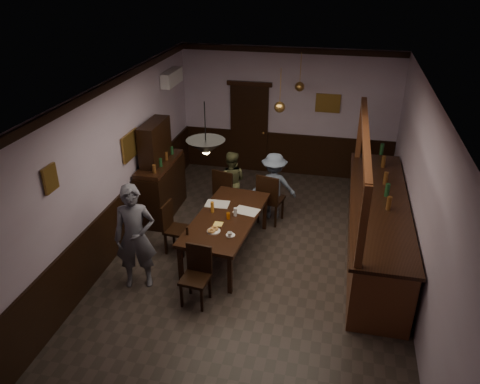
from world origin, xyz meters
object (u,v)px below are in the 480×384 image
(person_standing, at_px, (135,237))
(chair_near, at_px, (197,272))
(sideboard, at_px, (160,178))
(bar_counter, at_px, (376,227))
(chair_far_left, at_px, (226,191))
(chair_side, at_px, (173,225))
(dining_table, at_px, (226,220))
(person_seated_left, at_px, (231,181))
(pendant_brass_mid, at_px, (280,107))
(person_seated_right, at_px, (274,186))
(pendant_brass_far, at_px, (300,87))
(chair_far_right, at_px, (269,197))
(soda_can, at_px, (228,216))
(coffee_cup, at_px, (230,234))
(pendant_iron, at_px, (206,147))

(person_standing, bearing_deg, chair_near, -27.38)
(sideboard, height_order, bar_counter, bar_counter)
(chair_far_left, relative_size, chair_side, 1.11)
(dining_table, distance_m, chair_side, 0.96)
(chair_near, xyz_separation_m, chair_side, (-0.81, 1.21, -0.00))
(person_seated_left, relative_size, pendant_brass_mid, 1.60)
(person_seated_right, bearing_deg, pendant_brass_far, -106.49)
(chair_far_right, xyz_separation_m, pendant_brass_far, (0.30, 1.83, 1.72))
(chair_far_left, bearing_deg, chair_near, 111.02)
(chair_far_right, height_order, sideboard, sideboard)
(chair_side, height_order, bar_counter, bar_counter)
(chair_far_left, height_order, person_seated_left, person_seated_left)
(person_seated_left, xyz_separation_m, soda_can, (0.35, -1.65, 0.16))
(pendant_brass_far, bearing_deg, chair_side, -119.69)
(coffee_cup, height_order, pendant_brass_far, pendant_brass_far)
(person_seated_right, distance_m, coffee_cup, 2.15)
(chair_side, distance_m, person_seated_left, 1.82)
(bar_counter, bearing_deg, pendant_iron, -154.00)
(pendant_iron, xyz_separation_m, pendant_brass_mid, (0.73, 2.28, -0.04))
(chair_side, relative_size, pendant_brass_far, 1.16)
(chair_side, relative_size, person_seated_right, 0.68)
(person_standing, xyz_separation_m, coffee_cup, (1.38, 0.52, -0.08))
(person_seated_left, relative_size, soda_can, 10.79)
(chair_far_left, height_order, person_seated_right, person_seated_right)
(chair_far_right, bearing_deg, pendant_brass_far, -86.06)
(pendant_iron, bearing_deg, person_standing, -162.38)
(person_seated_left, relative_size, sideboard, 0.66)
(chair_near, bearing_deg, person_seated_right, 80.97)
(person_standing, height_order, coffee_cup, person_standing)
(person_standing, bearing_deg, bar_counter, 5.81)
(chair_far_right, height_order, chair_near, chair_far_right)
(dining_table, bearing_deg, sideboard, 145.43)
(chair_side, xyz_separation_m, sideboard, (-0.71, 1.25, 0.27))
(sideboard, xyz_separation_m, bar_counter, (4.20, -0.66, -0.20))
(person_seated_right, bearing_deg, person_seated_left, -12.63)
(dining_table, distance_m, coffee_cup, 0.66)
(coffee_cup, relative_size, pendant_brass_mid, 0.10)
(sideboard, bearing_deg, person_seated_left, 18.17)
(person_standing, xyz_separation_m, pendant_iron, (1.09, 0.35, 1.45))
(chair_near, xyz_separation_m, person_standing, (-1.04, 0.17, 0.37))
(chair_far_left, bearing_deg, sideboard, 23.54)
(dining_table, height_order, sideboard, sideboard)
(chair_far_right, distance_m, chair_side, 2.00)
(soda_can, bearing_deg, bar_counter, 12.48)
(pendant_iron, bearing_deg, sideboard, 129.16)
(dining_table, distance_m, person_standing, 1.64)
(person_standing, relative_size, person_seated_right, 1.28)
(dining_table, xyz_separation_m, pendant_brass_mid, (0.66, 1.49, 1.61))
(dining_table, distance_m, chair_far_left, 1.35)
(person_standing, bearing_deg, soda_can, 23.53)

